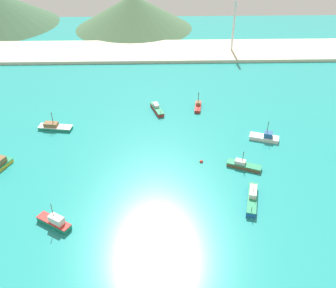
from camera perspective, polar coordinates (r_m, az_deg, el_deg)
name	(u,v)px	position (r m, az deg, el deg)	size (l,w,h in m)	color
ground	(129,172)	(93.37, -6.03, -4.35)	(260.00, 280.00, 0.50)	teal
fishing_boat_2	(243,165)	(95.49, 11.48, -3.20)	(8.79, 5.44, 4.83)	brown
fishing_boat_4	(265,137)	(107.45, 14.64, 1.03)	(8.50, 5.26, 5.96)	silver
fishing_boat_5	(157,109)	(118.32, -1.71, 5.43)	(4.53, 8.89, 2.52)	red
fishing_boat_6	(198,106)	(120.33, 4.61, 5.79)	(2.87, 7.15, 5.45)	red
fishing_boat_7	(54,127)	(113.79, -17.02, 2.55)	(10.08, 4.28, 5.55)	#198466
fishing_boat_8	(252,198)	(85.98, 12.78, -8.07)	(4.69, 10.57, 4.92)	#1E5BA8
fishing_boat_9	(55,222)	(82.00, -16.97, -11.35)	(7.95, 6.08, 6.12)	#198466
buoy_0	(201,162)	(96.12, 5.12, -2.70)	(0.90, 0.90, 0.90)	red
beach_strip	(141,51)	(166.35, -4.22, 14.00)	(247.00, 25.65, 1.20)	beige
hill_central	(133,12)	(198.38, -5.33, 19.56)	(59.24, 59.24, 16.33)	#476B47
radio_tower	(234,24)	(165.00, 10.06, 17.66)	(2.39, 1.91, 23.88)	silver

